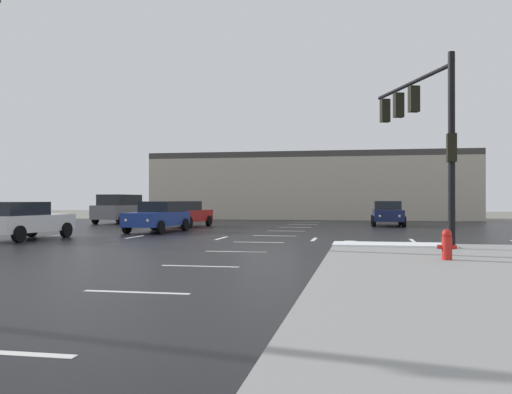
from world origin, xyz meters
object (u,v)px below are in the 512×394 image
Objects in this scene: fire_hydrant at (447,244)px; sedan_red at (185,213)px; sedan_blue at (159,216)px; sedan_white at (23,220)px; traffic_signal_mast at (423,121)px; sedan_navy at (387,213)px; suv_grey at (120,208)px.

sedan_red is (-12.87, 17.80, 0.32)m from fire_hydrant.
sedan_white is (-3.54, -6.45, 0.00)m from sedan_blue.
sedan_red is at bearing -171.64° from sedan_blue.
sedan_red is at bearing 25.72° from traffic_signal_mast.
sedan_navy is 22.22m from sedan_white.
sedan_white is 0.94× the size of suv_grey.
sedan_white is (-15.53, -15.90, 0.00)m from sedan_navy.
suv_grey reaches higher than sedan_navy.
sedan_blue is 1.00× the size of sedan_white.
traffic_signal_mast is 16.46m from sedan_white.
fire_hydrant is 21.92m from sedan_navy.
suv_grey is at bearing 130.86° from fire_hydrant.
sedan_red is at bearing -72.10° from sedan_navy.
traffic_signal_mast reaches higher than sedan_red.
fire_hydrant is 17.68m from sedan_blue.
sedan_navy is at bearing -39.27° from sedan_white.
suv_grey is (-18.50, 0.10, 0.24)m from sedan_navy.
sedan_blue is at bearing -141.73° from suv_grey.
fire_hydrant is at bearing -105.47° from sedan_white.
suv_grey is at bearing 62.37° from sedan_red.
sedan_white is 0.99× the size of sedan_red.
suv_grey is (-6.18, 4.22, 0.24)m from sedan_red.
traffic_signal_mast is 1.34× the size of sedan_red.
sedan_blue is 0.99× the size of sedan_red.
traffic_signal_mast is at bearing -87.28° from sedan_white.
fire_hydrant is (0.03, -5.36, -3.93)m from traffic_signal_mast.
sedan_white is at bearing -165.49° from suv_grey.
fire_hydrant is 0.16× the size of suv_grey.
suv_grey reaches higher than sedan_white.
fire_hydrant is at bearing -135.15° from suv_grey.
sedan_navy reaches higher than fire_hydrant.
traffic_signal_mast reaches higher than sedan_white.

